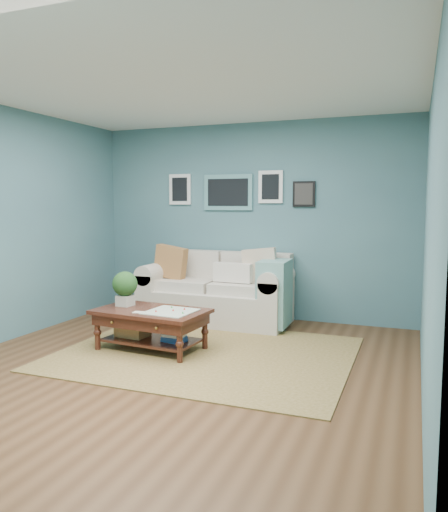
% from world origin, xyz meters
% --- Properties ---
extents(room_shell, '(5.00, 5.02, 2.70)m').
position_xyz_m(room_shell, '(-0.01, 0.06, 1.36)').
color(room_shell, brown).
rests_on(room_shell, ground).
extents(area_rug, '(3.01, 2.41, 0.01)m').
position_xyz_m(area_rug, '(0.11, 0.61, 0.01)').
color(area_rug, brown).
rests_on(area_rug, ground).
extents(loveseat, '(2.02, 0.92, 1.04)m').
position_xyz_m(loveseat, '(-0.25, 2.03, 0.42)').
color(loveseat, beige).
rests_on(loveseat, ground).
extents(coffee_table, '(1.25, 0.79, 0.84)m').
position_xyz_m(coffee_table, '(-0.56, 0.54, 0.37)').
color(coffee_table, black).
rests_on(coffee_table, ground).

